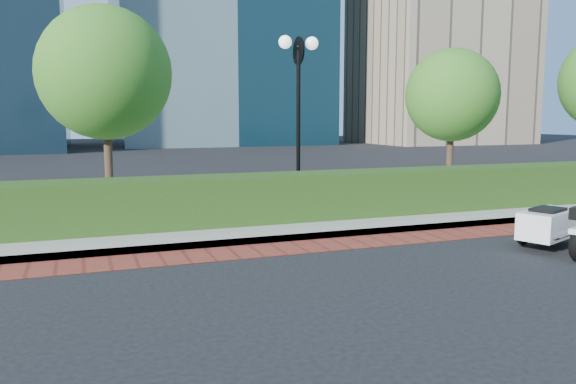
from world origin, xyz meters
name	(u,v)px	position (x,y,z in m)	size (l,w,h in m)	color
ground	(357,265)	(0.00, 0.00, 0.00)	(120.00, 120.00, 0.00)	black
brick_strip	(320,245)	(0.00, 1.50, 0.01)	(60.00, 1.00, 0.01)	maroon
sidewalk	(252,206)	(0.00, 6.00, 0.07)	(60.00, 8.00, 0.15)	gray
hedge_main	(282,197)	(0.00, 3.60, 0.65)	(18.00, 1.20, 1.00)	black
lamppost	(298,94)	(1.00, 5.20, 2.96)	(1.02, 0.70, 4.21)	black
tree_b	(105,73)	(-3.50, 6.50, 3.43)	(3.20, 3.20, 4.89)	#332319
tree_c	(452,95)	(6.50, 6.50, 3.05)	(2.80, 2.80, 4.30)	#332319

